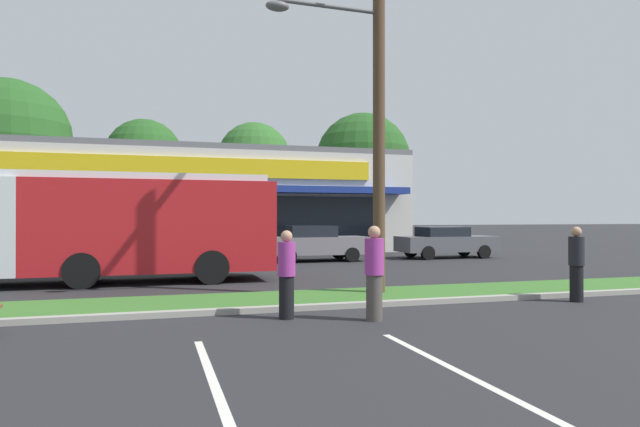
# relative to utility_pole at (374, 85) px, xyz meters

# --- Properties ---
(grass_median) EXTENTS (56.00, 2.20, 0.12)m
(grass_median) POSITION_rel_utility_pole_xyz_m (-2.23, -0.16, -5.18)
(grass_median) COLOR #386B28
(grass_median) RESTS_ON ground_plane
(curb_lip) EXTENTS (56.00, 0.24, 0.12)m
(curb_lip) POSITION_rel_utility_pole_xyz_m (-2.23, -1.38, -5.18)
(curb_lip) COLOR #99968C
(curb_lip) RESTS_ON ground_plane
(parking_stripe_0) EXTENTS (0.12, 4.80, 0.01)m
(parking_stripe_0) POSITION_rel_utility_pole_xyz_m (-4.54, -6.16, -5.23)
(parking_stripe_0) COLOR silver
(parking_stripe_0) RESTS_ON ground_plane
(parking_stripe_1) EXTENTS (0.12, 4.80, 0.01)m
(parking_stripe_1) POSITION_rel_utility_pole_xyz_m (-1.48, -6.56, -5.23)
(parking_stripe_1) COLOR silver
(parking_stripe_1) RESTS_ON ground_plane
(storefront_building) EXTENTS (27.29, 13.30, 5.76)m
(storefront_building) POSITION_rel_utility_pole_xyz_m (-4.74, 21.82, -2.35)
(storefront_building) COLOR beige
(storefront_building) RESTS_ON ground_plane
(tree_left) EXTENTS (8.20, 8.20, 11.25)m
(tree_left) POSITION_rel_utility_pole_xyz_m (-14.50, 29.15, 1.90)
(tree_left) COLOR #473323
(tree_left) RESTS_ON ground_plane
(tree_mid_left) EXTENTS (5.70, 5.70, 9.25)m
(tree_mid_left) POSITION_rel_utility_pole_xyz_m (-5.77, 30.84, 1.14)
(tree_mid_left) COLOR #473323
(tree_mid_left) RESTS_ON ground_plane
(tree_mid) EXTENTS (5.66, 5.66, 9.33)m
(tree_mid) POSITION_rel_utility_pole_xyz_m (2.43, 30.39, 1.25)
(tree_mid) COLOR #473323
(tree_mid) RESTS_ON ground_plane
(tree_mid_right) EXTENTS (7.84, 7.84, 10.60)m
(tree_mid_right) POSITION_rel_utility_pole_xyz_m (11.62, 30.72, 1.44)
(tree_mid_right) COLOR #473323
(tree_mid_right) RESTS_ON ground_plane
(utility_pole) EXTENTS (3.03, 2.40, 9.78)m
(utility_pole) POSITION_rel_utility_pole_xyz_m (0.00, 0.00, 0.00)
(utility_pole) COLOR #4C3826
(utility_pole) RESTS_ON ground_plane
(city_bus) EXTENTS (12.91, 2.69, 3.25)m
(city_bus) POSITION_rel_utility_pole_xyz_m (-8.06, 4.95, -3.47)
(city_bus) COLOR #AD191E
(city_bus) RESTS_ON ground_plane
(car_0) EXTENTS (4.75, 1.98, 1.49)m
(car_0) POSITION_rel_utility_pole_xyz_m (8.30, 11.12, -4.46)
(car_0) COLOR #515459
(car_0) RESTS_ON ground_plane
(car_1) EXTENTS (4.55, 1.99, 1.58)m
(car_1) POSITION_rel_utility_pole_xyz_m (1.68, 11.02, -4.42)
(car_1) COLOR slate
(car_1) RESTS_ON ground_plane
(car_2) EXTENTS (4.45, 1.97, 1.61)m
(car_2) POSITION_rel_utility_pole_xyz_m (-7.11, 11.01, -4.42)
(car_2) COLOR #B7B7BC
(car_2) RESTS_ON ground_plane
(pedestrian_near_bench) EXTENTS (0.35, 0.35, 1.75)m
(pedestrian_near_bench) POSITION_rel_utility_pole_xyz_m (4.24, -2.07, -4.35)
(pedestrian_near_bench) COLOR black
(pedestrian_near_bench) RESTS_ON ground_plane
(pedestrian_by_pole) EXTENTS (0.35, 0.35, 1.72)m
(pedestrian_by_pole) POSITION_rel_utility_pole_xyz_m (-2.74, -2.24, -4.37)
(pedestrian_by_pole) COLOR black
(pedestrian_by_pole) RESTS_ON ground_plane
(pedestrian_mid) EXTENTS (0.37, 0.37, 1.81)m
(pedestrian_mid) POSITION_rel_utility_pole_xyz_m (-1.18, -2.91, -4.33)
(pedestrian_mid) COLOR #47423D
(pedestrian_mid) RESTS_ON ground_plane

